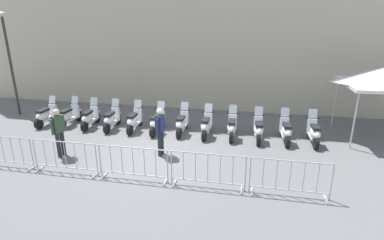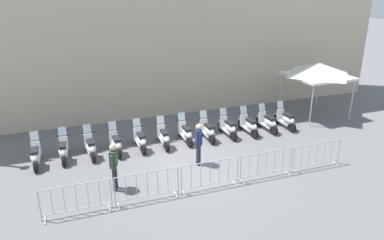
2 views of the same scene
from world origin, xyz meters
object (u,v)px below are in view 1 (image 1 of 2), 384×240
object	(u,v)px
motorcycle_1	(69,116)
motorcycle_9	(258,130)
barrier_segment_2	(133,164)
barrier_segment_3	(208,171)
motorcycle_4	(134,121)
officer_near_row_end	(59,130)
barrier_segment_1	(65,157)
motorcycle_7	(206,126)
barrier_segment_4	(290,179)
motorcycle_10	(286,131)
motorcycle_5	(157,123)
motorcycle_3	(111,119)
street_lamp	(9,54)
barrier_segment_0	(3,152)
motorcycle_2	(90,118)
officer_mid_plaza	(160,129)
motorcycle_11	(314,133)
motorcycle_6	(182,123)
motorcycle_0	(46,115)
motorcycle_8	(232,127)

from	to	relation	value
motorcycle_1	motorcycle_9	size ratio (longest dim) A/B	1.00
barrier_segment_2	barrier_segment_3	xyz separation A→B (m)	(2.24, -0.07, 0.00)
motorcycle_4	officer_near_row_end	world-z (taller)	officer_near_row_end
barrier_segment_1	motorcycle_7	bearing A→B (deg)	44.59
motorcycle_4	barrier_segment_4	xyz separation A→B (m)	(5.92, -4.23, 0.07)
barrier_segment_1	motorcycle_10	bearing A→B (deg)	27.94
motorcycle_7	motorcycle_5	bearing A→B (deg)	178.76
motorcycle_3	motorcycle_7	world-z (taller)	same
motorcycle_3	street_lamp	distance (m)	6.27
motorcycle_10	barrier_segment_0	bearing A→B (deg)	-158.43
motorcycle_3	motorcycle_7	bearing A→B (deg)	-2.03
motorcycle_2	barrier_segment_2	world-z (taller)	motorcycle_2
motorcycle_2	officer_mid_plaza	bearing A→B (deg)	-30.81
motorcycle_11	barrier_segment_1	world-z (taller)	motorcycle_11
barrier_segment_2	barrier_segment_4	bearing A→B (deg)	-1.90
motorcycle_2	barrier_segment_0	bearing A→B (deg)	-103.24
motorcycle_9	motorcycle_10	distance (m)	1.05
motorcycle_10	barrier_segment_0	size ratio (longest dim) A/B	0.80
motorcycle_2	motorcycle_4	world-z (taller)	same
motorcycle_6	motorcycle_11	bearing A→B (deg)	-2.67
motorcycle_3	officer_mid_plaza	bearing A→B (deg)	-38.60
motorcycle_1	officer_near_row_end	size ratio (longest dim) A/B	1.00
motorcycle_7	barrier_segment_0	bearing A→B (deg)	-148.33
street_lamp	officer_near_row_end	xyz separation A→B (m)	(4.95, -4.23, -2.07)
motorcycle_10	street_lamp	world-z (taller)	street_lamp
officer_near_row_end	motorcycle_3	bearing A→B (deg)	78.27
motorcycle_7	barrier_segment_4	world-z (taller)	motorcycle_7
motorcycle_0	motorcycle_8	bearing A→B (deg)	-1.34
motorcycle_1	barrier_segment_3	bearing A→B (deg)	-32.36
motorcycle_6	motorcycle_9	distance (m)	3.15
barrier_segment_0	barrier_segment_3	distance (m)	6.72
barrier_segment_1	barrier_segment_3	size ratio (longest dim) A/B	1.00
motorcycle_8	street_lamp	distance (m)	11.20
motorcycle_4	barrier_segment_1	distance (m)	4.09
motorcycle_2	street_lamp	size ratio (longest dim) A/B	0.35
motorcycle_7	barrier_segment_4	bearing A→B (deg)	-56.01
motorcycle_10	barrier_segment_0	world-z (taller)	motorcycle_10
motorcycle_7	barrier_segment_0	xyz separation A→B (m)	(-6.18, -3.82, 0.07)
motorcycle_9	barrier_segment_0	xyz separation A→B (m)	(-8.28, -3.69, 0.07)
motorcycle_3	motorcycle_10	xyz separation A→B (m)	(7.34, -0.27, 0.00)
motorcycle_5	barrier_segment_4	size ratio (longest dim) A/B	0.80
motorcycle_10	barrier_segment_4	size ratio (longest dim) A/B	0.80
motorcycle_6	officer_mid_plaza	size ratio (longest dim) A/B	1.00
motorcycle_3	motorcycle_6	distance (m)	3.15
officer_mid_plaza	motorcycle_4	bearing A→B (deg)	128.63
motorcycle_5	motorcycle_6	size ratio (longest dim) A/B	1.00
barrier_segment_2	motorcycle_3	bearing A→B (deg)	121.15
barrier_segment_2	officer_near_row_end	distance (m)	3.34
motorcycle_7	street_lamp	world-z (taller)	street_lamp
barrier_segment_4	officer_mid_plaza	bearing A→B (deg)	154.18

